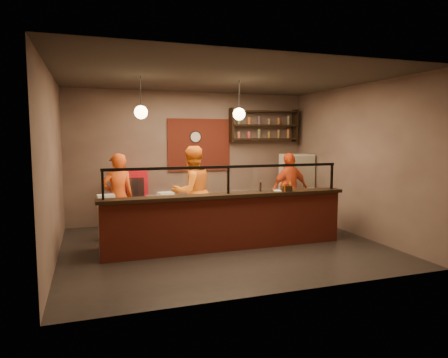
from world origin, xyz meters
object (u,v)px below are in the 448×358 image
object	(u,v)px
fridge	(296,187)
red_cooler	(134,199)
cook_left	(118,197)
pepper_mill	(261,187)
wall_clock	(195,137)
pizza_dough	(250,195)
cook_mid	(192,192)
condiment_caddy	(286,188)
cook_right	(290,189)

from	to	relation	value
fridge	red_cooler	bearing A→B (deg)	177.00
cook_left	pepper_mill	distance (m)	2.90
wall_clock	pizza_dough	xyz separation A→B (m)	(0.59, -2.14, -1.19)
cook_mid	pepper_mill	world-z (taller)	cook_mid
cook_left	fridge	world-z (taller)	cook_left
condiment_caddy	pepper_mill	distance (m)	0.50
condiment_caddy	pepper_mill	world-z (taller)	pepper_mill
wall_clock	pepper_mill	xyz separation A→B (m)	(0.59, -2.68, -0.95)
cook_left	pepper_mill	size ratio (longest dim) A/B	10.01
pizza_dough	cook_mid	bearing A→B (deg)	153.04
cook_right	fridge	distance (m)	0.87
condiment_caddy	fridge	bearing A→B (deg)	56.75
condiment_caddy	pepper_mill	size ratio (longest dim) A/B	1.10
cook_mid	cook_right	xyz separation A→B (m)	(2.45, 0.28, -0.09)
cook_left	fridge	size ratio (longest dim) A/B	1.07
red_cooler	cook_mid	bearing A→B (deg)	-50.95
cook_mid	pepper_mill	xyz separation A→B (m)	(1.09, -1.10, 0.19)
fridge	cook_left	bearing A→B (deg)	-169.00
cook_right	pizza_dough	xyz separation A→B (m)	(-1.36, -0.83, 0.04)
red_cooler	fridge	bearing A→B (deg)	-5.34
fridge	pepper_mill	xyz separation A→B (m)	(-1.91, -2.05, 0.32)
cook_mid	pizza_dough	world-z (taller)	cook_mid
fridge	pizza_dough	distance (m)	2.43
wall_clock	cook_right	xyz separation A→B (m)	(1.95, -1.30, -1.23)
pizza_dough	condiment_caddy	size ratio (longest dim) A/B	2.68
fridge	condiment_caddy	distance (m)	2.63
cook_mid	red_cooler	size ratio (longest dim) A/B	1.43
fridge	pepper_mill	size ratio (longest dim) A/B	9.37
pepper_mill	cook_left	bearing A→B (deg)	153.31
cook_right	red_cooler	distance (m)	3.65
cook_right	cook_left	bearing A→B (deg)	-9.81
pizza_dough	pepper_mill	distance (m)	0.59
cook_right	wall_clock	bearing A→B (deg)	-44.69
cook_left	condiment_caddy	world-z (taller)	cook_left
pepper_mill	condiment_caddy	bearing A→B (deg)	-15.80
pepper_mill	fridge	bearing A→B (deg)	47.02
fridge	cook_mid	bearing A→B (deg)	-160.86
condiment_caddy	red_cooler	bearing A→B (deg)	136.40
cook_mid	condiment_caddy	bearing A→B (deg)	124.15
wall_clock	cook_right	distance (m)	2.65
wall_clock	cook_left	size ratio (longest dim) A/B	0.17
cook_left	red_cooler	world-z (taller)	cook_left
pizza_dough	condiment_caddy	bearing A→B (deg)	-54.99
cook_mid	pepper_mill	size ratio (longest dim) A/B	10.80
pizza_dough	fridge	bearing A→B (deg)	38.35
cook_right	pepper_mill	bearing A→B (deg)	34.33
cook_mid	red_cooler	world-z (taller)	cook_mid
wall_clock	pepper_mill	distance (m)	2.90
cook_left	cook_right	bearing A→B (deg)	168.63
cook_right	fridge	bearing A→B (deg)	-140.12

